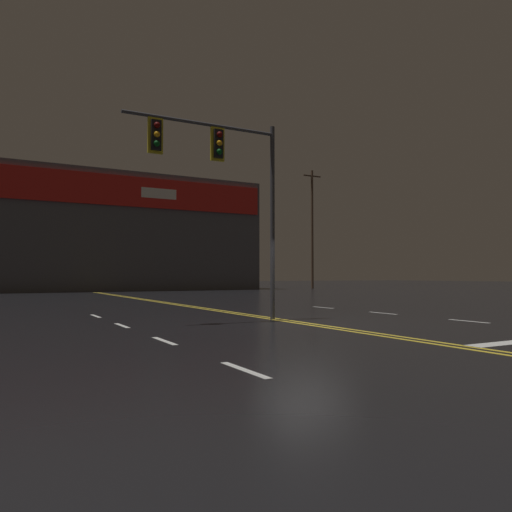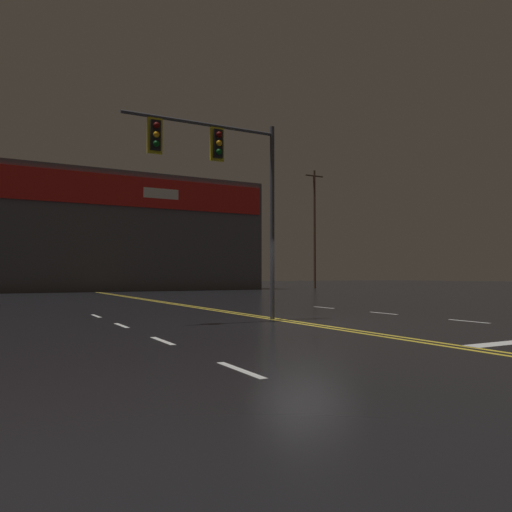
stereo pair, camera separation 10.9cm
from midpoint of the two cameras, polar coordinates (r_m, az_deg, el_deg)
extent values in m
plane|color=black|center=(14.24, 5.21, -7.67)|extent=(200.00, 200.00, 0.00)
cube|color=gold|center=(14.16, 4.70, -7.69)|extent=(0.12, 60.00, 0.01)
cube|color=gold|center=(14.33, 5.71, -7.62)|extent=(0.12, 60.00, 0.01)
cube|color=silver|center=(7.28, -1.76, -12.87)|extent=(0.12, 1.40, 0.01)
cube|color=silver|center=(10.58, -10.72, -9.50)|extent=(0.12, 1.40, 0.01)
cube|color=silver|center=(14.03, -15.29, -7.67)|extent=(0.12, 1.40, 0.01)
cube|color=silver|center=(17.54, -18.02, -6.54)|extent=(0.12, 1.40, 0.01)
cube|color=silver|center=(16.09, 22.96, -6.87)|extent=(0.12, 1.40, 0.01)
cube|color=silver|center=(18.54, 14.16, -6.34)|extent=(0.12, 1.40, 0.01)
cube|color=silver|center=(21.32, 7.54, -5.85)|extent=(0.12, 1.40, 0.01)
cylinder|color=#38383D|center=(15.45, 1.69, 3.86)|extent=(0.14, 0.14, 5.99)
cylinder|color=#38383D|center=(14.99, -6.33, 14.79)|extent=(4.68, 0.10, 0.10)
cube|color=black|center=(15.02, -4.65, 12.61)|extent=(0.28, 0.24, 0.84)
cube|color=gold|center=(15.02, -4.65, 12.61)|extent=(0.42, 0.08, 0.99)
sphere|color=#500705|center=(14.94, -4.39, 13.69)|extent=(0.17, 0.17, 0.17)
sphere|color=orange|center=(14.88, -4.39, 12.75)|extent=(0.17, 0.17, 0.17)
sphere|color=#084513|center=(14.81, -4.40, 11.81)|extent=(0.17, 0.17, 0.17)
cube|color=black|center=(14.39, -11.66, 13.32)|extent=(0.28, 0.24, 0.84)
cube|color=gold|center=(14.39, -11.66, 13.32)|extent=(0.42, 0.08, 0.99)
sphere|color=#500705|center=(14.31, -11.46, 14.45)|extent=(0.17, 0.17, 0.17)
sphere|color=orange|center=(14.24, -11.47, 13.48)|extent=(0.17, 0.17, 0.17)
sphere|color=#084513|center=(14.17, -11.48, 12.50)|extent=(0.17, 0.17, 0.17)
cube|color=#4C4C51|center=(48.78, -19.23, 2.44)|extent=(31.77, 10.00, 10.49)
cube|color=red|center=(44.21, -18.08, 7.36)|extent=(31.13, 0.20, 2.62)
cube|color=white|center=(45.49, -11.11, 7.02)|extent=(3.20, 0.16, 0.90)
cylinder|color=#4C3828|center=(53.72, 6.38, 3.07)|extent=(0.26, 0.26, 12.66)
cube|color=#4C3828|center=(54.55, 6.35, 9.07)|extent=(2.20, 0.12, 0.12)
camera|label=1|loc=(0.05, -90.19, 0.01)|focal=35.00mm
camera|label=2|loc=(0.05, 89.81, -0.01)|focal=35.00mm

